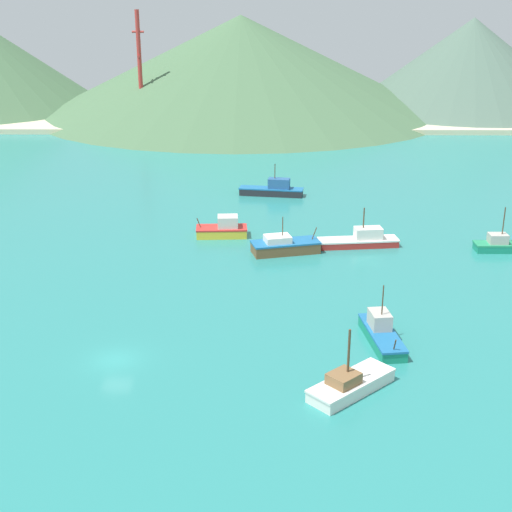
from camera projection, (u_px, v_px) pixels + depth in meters
name	position (u px, v px, depth m)	size (l,w,h in m)	color
ground	(163.00, 248.00, 89.01)	(260.00, 280.00, 0.50)	teal
fishing_boat_2	(284.00, 246.00, 86.23)	(8.84, 5.14, 4.63)	brown
fishing_boat_3	(503.00, 245.00, 86.86)	(7.30, 2.40, 5.64)	#198466
fishing_boat_4	(381.00, 333.00, 63.73)	(3.39, 8.35, 5.46)	#198466
fishing_boat_5	(273.00, 190.00, 111.49)	(10.41, 3.89, 5.14)	#232328
fishing_boat_7	(361.00, 240.00, 88.58)	(10.35, 3.82, 5.02)	red
fishing_boat_8	(223.00, 229.00, 92.23)	(6.84, 3.42, 2.77)	gold
fishing_boat_9	(350.00, 384.00, 55.59)	(7.64, 7.34, 5.61)	silver
beach_strip	(211.00, 126.00, 169.41)	(247.00, 16.54, 1.20)	beige
hill_central	(241.00, 65.00, 188.44)	(109.66, 109.66, 25.63)	#476B47
hill_east	(470.00, 66.00, 189.49)	(67.65, 67.65, 24.94)	#4C6656
radio_tower	(140.00, 69.00, 164.90)	(2.73, 2.18, 27.26)	#B7332D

